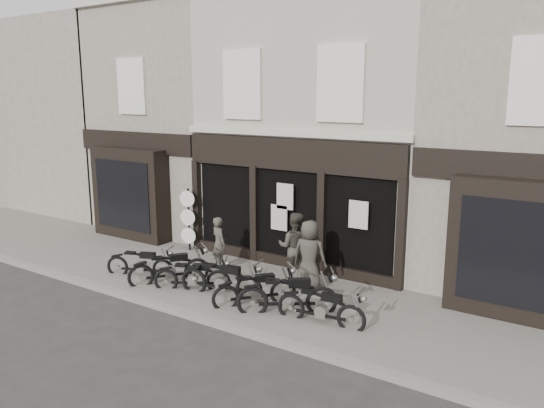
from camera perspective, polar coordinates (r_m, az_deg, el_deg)
The scene contains 17 objects.
ground_plane at distance 13.65m, azimuth -5.02°, elevation -10.37°, with size 90.00×90.00×0.00m, color #2D2B28.
pavement at distance 14.29m, azimuth -2.75°, elevation -9.04°, with size 30.00×4.20×0.12m, color #67615B.
kerb at distance 12.75m, azimuth -8.61°, elevation -11.78°, with size 30.00×0.25×0.13m, color gray.
central_building at distance 17.71m, azimuth 6.95°, elevation 8.24°, with size 7.30×6.22×8.34m.
neighbour_left at distance 21.30m, azimuth -8.72°, elevation 8.65°, with size 5.60×6.73×8.34m.
filler_left at distance 27.51m, azimuth -21.40°, elevation 8.77°, with size 11.00×6.00×8.20m, color #9F9687.
motorcycle_0 at distance 15.45m, azimuth -13.91°, elevation -6.51°, with size 1.90×1.02×0.97m.
motorcycle_1 at distance 14.75m, azimuth -10.89°, elevation -7.09°, with size 1.51×1.93×1.06m.
motorcycle_2 at distance 14.14m, azimuth -8.48°, elevation -7.98°, with size 1.84×1.26×0.97m.
motorcycle_3 at distance 13.64m, azimuth -5.40°, elevation -8.43°, with size 2.27×0.81×1.10m.
motorcycle_4 at distance 13.05m, azimuth -1.75°, elevation -9.48°, with size 1.54×1.79×1.02m.
motorcycle_5 at distance 12.54m, azimuth 1.77°, elevation -10.15°, with size 2.07×1.60×1.13m.
motorcycle_6 at distance 12.07m, azimuth 5.36°, elevation -11.35°, with size 2.12×0.58×1.01m.
man_left at distance 15.47m, azimuth -5.73°, elevation -4.21°, with size 0.57×0.37×1.55m, color #454239.
man_centre at distance 14.41m, azimuth 2.47°, elevation -4.63°, with size 0.92×0.72×1.90m, color #3C3931.
man_right at distance 13.84m, azimuth 4.05°, elevation -5.47°, with size 0.90×0.58×1.84m, color #3C3932.
advert_sign_post at distance 17.41m, azimuth -8.98°, elevation -1.95°, with size 0.52×0.34×2.17m.
Camera 1 is at (7.97, -9.84, 5.11)m, focal length 35.00 mm.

